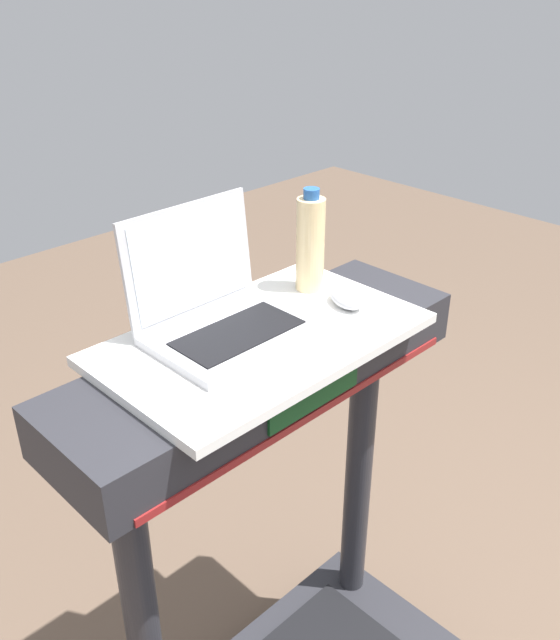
# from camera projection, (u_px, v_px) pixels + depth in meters

# --- Properties ---
(desk_board) EXTENTS (0.63, 0.38, 0.02)m
(desk_board) POSITION_uv_depth(u_px,v_px,m) (262.00, 338.00, 1.35)
(desk_board) COLOR white
(desk_board) RESTS_ON treadmill_base
(laptop) EXTENTS (0.30, 0.25, 0.24)m
(laptop) POSITION_uv_depth(u_px,v_px,m) (218.00, 309.00, 1.33)
(laptop) COLOR #B7B7BC
(laptop) RESTS_ON desk_board
(computer_mouse) EXTENTS (0.09, 0.12, 0.03)m
(computer_mouse) POSITION_uv_depth(u_px,v_px,m) (346.00, 298.00, 1.45)
(computer_mouse) COLOR #B2B2B7
(computer_mouse) RESTS_ON desk_board
(water_bottle) EXTENTS (0.06, 0.06, 0.23)m
(water_bottle) POSITION_uv_depth(u_px,v_px,m) (310.00, 243.00, 1.48)
(water_bottle) COLOR beige
(water_bottle) RESTS_ON desk_board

